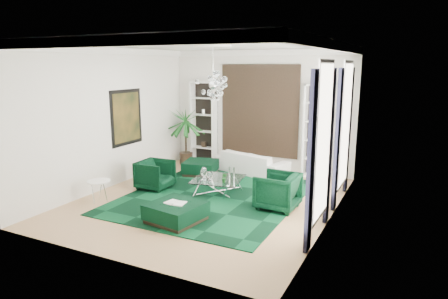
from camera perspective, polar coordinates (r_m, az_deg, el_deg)
The scene contains 30 objects.
floor at distance 10.13m, azimuth -2.27°, elevation -7.28°, with size 6.00×7.00×0.02m, color tan.
ceiling at distance 9.57m, azimuth -2.47°, elevation 14.85°, with size 6.00×7.00×0.02m, color white.
wall_back at distance 12.83m, azimuth 5.18°, elevation 5.56°, with size 6.00×0.02×3.80m, color silver.
wall_front at distance 6.84m, azimuth -16.55°, elevation -0.62°, with size 6.00×0.02×3.80m, color silver.
wall_left at distance 11.40m, azimuth -15.82°, elevation 4.34°, with size 0.02×7.00×3.80m, color silver.
wall_right at distance 8.65m, azimuth 15.44°, elevation 2.03°, with size 0.02×7.00×3.80m, color silver.
crown_molding at distance 9.56m, azimuth -2.46°, elevation 14.19°, with size 6.00×7.00×0.18m, color white, non-canonical shape.
ceiling_medallion at distance 9.83m, azimuth -1.60°, elevation 14.55°, with size 0.90×0.90×0.05m, color white.
tapestry at distance 12.78m, azimuth 5.10°, elevation 5.53°, with size 2.50×0.06×2.80m, color black.
shelving_left at distance 13.54m, azimuth -2.91°, elevation 3.79°, with size 0.90×0.38×2.80m, color white, non-canonical shape.
shelving_right at distance 12.15m, azimuth 13.41°, elevation 2.53°, with size 0.90×0.38×2.80m, color white, non-canonical shape.
painting at distance 11.83m, azimuth -13.72°, elevation 4.47°, with size 0.04×1.30×1.60m, color black.
window_near at distance 7.79m, azimuth 14.02°, elevation 1.03°, with size 0.03×1.10×2.90m, color white.
curtain_near_a at distance 7.11m, azimuth 12.29°, elevation -2.00°, with size 0.07×0.30×3.25m, color black.
curtain_near_b at distance 8.59m, azimuth 14.83°, elevation 0.30°, with size 0.07×0.30×3.25m, color black.
window_far at distance 10.12m, azimuth 16.96°, elevation 3.34°, with size 0.03×1.10×2.90m, color white.
curtain_far_a at distance 9.41m, azimuth 15.87°, elevation 1.23°, with size 0.07×0.30×3.25m, color black.
curtain_far_b at distance 10.92m, azimuth 17.38°, elevation 2.59°, with size 0.07×0.30×3.25m, color black.
rug at distance 10.37m, azimuth -1.48°, elevation -6.69°, with size 4.20×5.00×0.02m, color black.
sofa at distance 12.50m, azimuth 3.95°, elevation -1.87°, with size 2.32×0.91×0.68m, color white.
armchair_left at distance 11.07m, azimuth -9.80°, elevation -3.57°, with size 0.84×0.87×0.79m, color black.
armchair_right at distance 9.50m, azimuth 7.67°, elevation -5.90°, with size 0.92×0.95×0.86m, color black.
coffee_table at distance 10.52m, azimuth -0.85°, elevation -5.27°, with size 1.22×1.22×0.42m, color white, non-canonical shape.
ottoman_side at distance 12.36m, azimuth -3.37°, elevation -2.63°, with size 0.96×0.96×0.43m, color black.
ottoman_front at distance 8.78m, azimuth -6.87°, elevation -8.92°, with size 1.06×1.06×0.42m, color black.
book at distance 8.70m, azimuth -6.91°, elevation -7.52°, with size 0.44×0.29×0.03m, color white.
side_table at distance 10.38m, azimuth -17.36°, elevation -5.76°, with size 0.55×0.55×0.53m, color white.
palm at distance 13.51m, azimuth -5.50°, elevation 2.94°, with size 1.52×1.52×2.43m, color #19591E, non-canonical shape.
chandelier at distance 9.83m, azimuth -1.57°, elevation 9.19°, with size 0.85×0.85×0.76m, color white, non-canonical shape.
table_plant at distance 10.07m, azimuth 0.04°, elevation -4.06°, with size 0.14×0.11×0.25m, color #19591E.
Camera 1 is at (4.57, -8.39, 3.34)m, focal length 32.00 mm.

